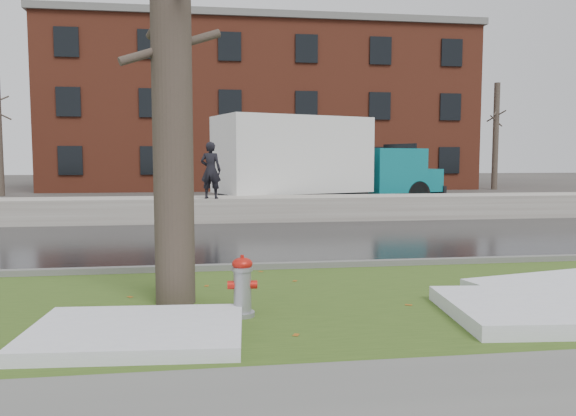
{
  "coord_description": "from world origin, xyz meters",
  "views": [
    {
      "loc": [
        -1.54,
        -8.44,
        1.94
      ],
      "look_at": [
        -0.04,
        1.94,
        1.0
      ],
      "focal_mm": 35.0,
      "sensor_mm": 36.0,
      "label": 1
    }
  ],
  "objects": [
    {
      "name": "bg_tree_right",
      "position": [
        16.0,
        24.0,
        3.33
      ],
      "size": [
        1.4,
        1.62,
        6.5
      ],
      "color": "#504339",
      "rests_on": "ground"
    },
    {
      "name": "bg_tree_center",
      "position": [
        -6.0,
        26.0,
        3.33
      ],
      "size": [
        1.4,
        1.62,
        6.5
      ],
      "color": "#504339",
      "rests_on": "ground"
    },
    {
      "name": "parking_lot",
      "position": [
        0.0,
        13.0,
        0.01
      ],
      "size": [
        60.0,
        9.0,
        0.03
      ],
      "primitive_type": "cube",
      "color": "slate",
      "rests_on": "ground"
    },
    {
      "name": "brick_building",
      "position": [
        2.0,
        30.0,
        5.0
      ],
      "size": [
        26.0,
        12.0,
        10.0
      ],
      "primitive_type": "cube",
      "color": "brown",
      "rests_on": "ground"
    },
    {
      "name": "fire_hydrant",
      "position": [
        -1.14,
        -1.83,
        0.44
      ],
      "size": [
        0.36,
        0.31,
        0.74
      ],
      "rotation": [
        0.0,
        0.0,
        -0.06
      ],
      "color": "gray",
      "rests_on": "verge"
    },
    {
      "name": "snow_patch_far",
      "position": [
        -2.29,
        -2.5,
        0.11
      ],
      "size": [
        2.3,
        1.75,
        0.14
      ],
      "primitive_type": "cube",
      "rotation": [
        0.0,
        0.0,
        -0.07
      ],
      "color": "silver",
      "rests_on": "verge"
    },
    {
      "name": "curb",
      "position": [
        0.0,
        1.0,
        0.07
      ],
      "size": [
        60.0,
        0.15,
        0.14
      ],
      "primitive_type": "cube",
      "color": "slate",
      "rests_on": "ground"
    },
    {
      "name": "worker",
      "position": [
        -1.44,
        8.1,
        1.58
      ],
      "size": [
        0.7,
        0.56,
        1.66
      ],
      "primitive_type": "imported",
      "rotation": [
        0.0,
        0.0,
        2.84
      ],
      "color": "black",
      "rests_on": "snowbank"
    },
    {
      "name": "snow_patch_side",
      "position": [
        2.71,
        -2.4,
        0.13
      ],
      "size": [
        2.95,
        2.05,
        0.18
      ],
      "primitive_type": "cube",
      "rotation": [
        0.0,
        0.0,
        -0.09
      ],
      "color": "silver",
      "rests_on": "verge"
    },
    {
      "name": "ground",
      "position": [
        0.0,
        0.0,
        0.0
      ],
      "size": [
        120.0,
        120.0,
        0.0
      ],
      "primitive_type": "plane",
      "color": "#47423D",
      "rests_on": "ground"
    },
    {
      "name": "tree",
      "position": [
        -1.97,
        -1.08,
        3.27
      ],
      "size": [
        1.29,
        1.48,
        6.41
      ],
      "rotation": [
        0.0,
        0.0,
        -0.0
      ],
      "color": "#504339",
      "rests_on": "verge"
    },
    {
      "name": "box_truck",
      "position": [
        2.47,
        11.55,
        1.78
      ],
      "size": [
        10.08,
        5.02,
        3.38
      ],
      "rotation": [
        0.0,
        0.0,
        0.34
      ],
      "color": "black",
      "rests_on": "ground"
    },
    {
      "name": "road",
      "position": [
        0.0,
        4.5,
        0.01
      ],
      "size": [
        60.0,
        7.0,
        0.03
      ],
      "primitive_type": "cube",
      "color": "black",
      "rests_on": "ground"
    },
    {
      "name": "verge",
      "position": [
        0.0,
        -1.25,
        0.02
      ],
      "size": [
        60.0,
        4.5,
        0.04
      ],
      "primitive_type": "cube",
      "color": "#334B19",
      "rests_on": "ground"
    },
    {
      "name": "snowbank",
      "position": [
        0.0,
        8.7,
        0.38
      ],
      "size": [
        60.0,
        1.6,
        0.75
      ],
      "primitive_type": "cube",
      "color": "#BAB6AA",
      "rests_on": "ground"
    }
  ]
}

